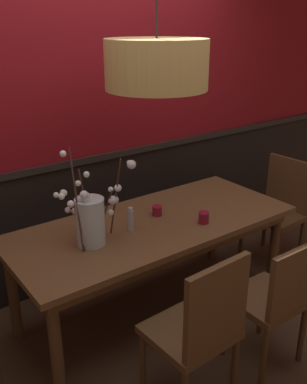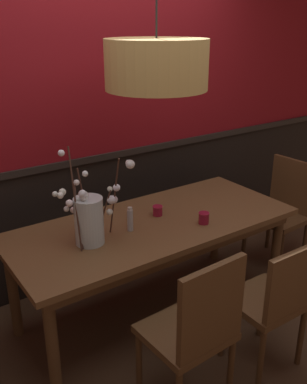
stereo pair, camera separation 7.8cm
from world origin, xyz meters
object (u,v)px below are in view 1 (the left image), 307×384
Objects in this scene: dining_table at (154,232)px; chair_head_east_end at (280,205)px; candle_holder_nearer_center at (157,210)px; pendant_lamp at (157,65)px; candle_holder_nearer_edge at (204,217)px; condiment_bottle at (131,220)px; chair_near_side_right at (276,297)px; vase_with_blossoms at (91,220)px; chair_near_side_left at (200,327)px; chair_far_side_left at (61,221)px.

dining_table is 2.17× the size of chair_head_east_end.
pendant_lamp is (-0.08, -0.10, 1.00)m from candle_holder_nearer_center.
dining_table is 24.95× the size of candle_holder_nearer_edge.
chair_head_east_end reaches higher than condiment_bottle.
chair_head_east_end is at bearing 37.66° from chair_near_side_right.
vase_with_blossoms is 0.55× the size of pendant_lamp.
chair_near_side_left is at bearing -110.77° from pendant_lamp.
chair_head_east_end is at bearing 10.72° from candle_holder_nearer_edge.
dining_table is at bearing 5.59° from condiment_bottle.
condiment_bottle is at bearing -162.12° from candle_holder_nearer_center.
chair_near_side_right is at bearing -142.34° from chair_head_east_end.
vase_with_blossoms reaches higher than candle_holder_nearer_edge.
candle_holder_nearer_center is 0.06× the size of pendant_lamp.
dining_table is 27.32× the size of candle_holder_nearer_center.
condiment_bottle reaches higher than candle_holder_nearer_edge.
pendant_lamp reaches higher than vase_with_blossoms.
condiment_bottle is (-0.28, -0.09, 0.04)m from candle_holder_nearer_center.
condiment_bottle is at bearing 119.72° from chair_near_side_right.
dining_table is at bearing 90.34° from pendant_lamp.
vase_with_blossoms is at bearing 132.82° from chair_near_side_right.
candle_holder_nearer_center is 0.30m from condiment_bottle.
candle_holder_nearer_center is (0.09, 0.07, 0.12)m from dining_table.
chair_near_side_right is 1.80m from chair_far_side_left.
candle_holder_nearer_edge is (-0.01, 0.64, 0.29)m from chair_near_side_right.
candle_holder_nearer_center is 1.01m from pendant_lamp.
chair_near_side_left is at bearing -89.51° from chair_far_side_left.
condiment_bottle reaches higher than chair_far_side_left.
chair_head_east_end is at bearing -0.22° from dining_table.
chair_near_side_right is 10.88× the size of candle_holder_nearer_edge.
condiment_bottle is 0.98m from pendant_lamp.
chair_near_side_right reaches higher than candle_holder_nearer_edge.
candle_holder_nearer_center is (0.38, 0.89, 0.25)m from chair_near_side_left.
chair_near_side_left is at bearing -154.09° from chair_head_east_end.
chair_near_side_right is 1.20m from vase_with_blossoms.
chair_near_side_left reaches higher than chair_near_side_right.
dining_table is at bearing -139.73° from candle_holder_nearer_center.
condiment_bottle reaches higher than chair_near_side_right.
pendant_lamp is (0.00, -0.03, 1.12)m from dining_table.
vase_with_blossoms is (-0.19, 0.79, 0.37)m from chair_near_side_left.
dining_table is 0.91m from chair_near_side_right.
condiment_bottle is at bearing -82.54° from chair_far_side_left.
chair_near_side_left reaches higher than candle_holder_nearer_center.
condiment_bottle is at bearing -179.48° from chair_head_east_end.
condiment_bottle is at bearing 82.90° from chair_near_side_left.
condiment_bottle is at bearing 1.02° from vase_with_blossoms.
chair_far_side_left is at bearing 90.49° from chair_near_side_left.
pendant_lamp is at bearing -70.38° from chair_far_side_left.
chair_far_side_left is at bearing 118.56° from candle_holder_nearer_edge.
chair_near_side_left is 1.51m from pendant_lamp.
chair_near_side_right reaches higher than candle_holder_nearer_center.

